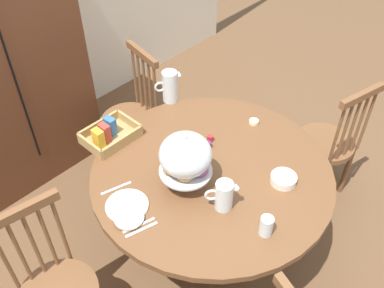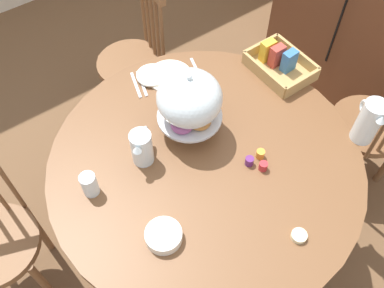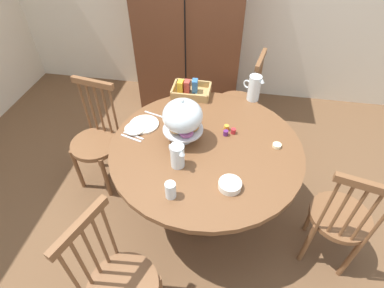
{
  "view_description": "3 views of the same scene",
  "coord_description": "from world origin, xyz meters",
  "px_view_note": "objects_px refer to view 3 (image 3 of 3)",
  "views": [
    {
      "loc": [
        -1.16,
        -1.12,
        2.45
      ],
      "look_at": [
        0.13,
        0.08,
        0.84
      ],
      "focal_mm": 40.26,
      "sensor_mm": 36.0,
      "label": 1
    },
    {
      "loc": [
        0.9,
        -0.7,
        2.26
      ],
      "look_at": [
        0.03,
        -0.07,
        0.74
      ],
      "focal_mm": 40.04,
      "sensor_mm": 36.0,
      "label": 2
    },
    {
      "loc": [
        0.29,
        -1.59,
        2.18
      ],
      "look_at": [
        0.03,
        -0.07,
        0.74
      ],
      "focal_mm": 28.16,
      "sensor_mm": 36.0,
      "label": 3
    }
  ],
  "objects_px": {
    "pastry_stand_with_dome": "(183,118)",
    "cereal_basket": "(190,90)",
    "windsor_chair_far_side": "(120,285)",
    "china_plate_small": "(135,129)",
    "windsor_chair_near_window": "(340,219)",
    "orange_juice_pitcher": "(177,156)",
    "dining_table": "(205,164)",
    "milk_pitcher": "(254,89)",
    "butter_dish": "(277,145)",
    "wooden_armoire": "(190,21)",
    "drinking_glass": "(171,190)",
    "windsor_chair_by_cabinet": "(239,104)",
    "windsor_chair_facing_door": "(97,142)",
    "china_plate_large": "(144,124)",
    "cereal_bowl": "(230,185)"
  },
  "relations": [
    {
      "from": "wooden_armoire",
      "to": "windsor_chair_by_cabinet",
      "type": "height_order",
      "value": "wooden_armoire"
    },
    {
      "from": "cereal_basket",
      "to": "china_plate_small",
      "type": "distance_m",
      "value": 0.63
    },
    {
      "from": "windsor_chair_far_side",
      "to": "cereal_basket",
      "type": "height_order",
      "value": "windsor_chair_far_side"
    },
    {
      "from": "windsor_chair_far_side",
      "to": "china_plate_small",
      "type": "height_order",
      "value": "windsor_chair_far_side"
    },
    {
      "from": "milk_pitcher",
      "to": "drinking_glass",
      "type": "bearing_deg",
      "value": -112.33
    },
    {
      "from": "pastry_stand_with_dome",
      "to": "cereal_bowl",
      "type": "bearing_deg",
      "value": -46.38
    },
    {
      "from": "cereal_basket",
      "to": "dining_table",
      "type": "bearing_deg",
      "value": -70.07
    },
    {
      "from": "windsor_chair_far_side",
      "to": "pastry_stand_with_dome",
      "type": "height_order",
      "value": "pastry_stand_with_dome"
    },
    {
      "from": "pastry_stand_with_dome",
      "to": "china_plate_small",
      "type": "height_order",
      "value": "pastry_stand_with_dome"
    },
    {
      "from": "windsor_chair_near_window",
      "to": "windsor_chair_by_cabinet",
      "type": "distance_m",
      "value": 1.4
    },
    {
      "from": "windsor_chair_far_side",
      "to": "orange_juice_pitcher",
      "type": "distance_m",
      "value": 0.81
    },
    {
      "from": "pastry_stand_with_dome",
      "to": "cereal_basket",
      "type": "bearing_deg",
      "value": 95.33
    },
    {
      "from": "windsor_chair_near_window",
      "to": "milk_pitcher",
      "type": "distance_m",
      "value": 1.15
    },
    {
      "from": "pastry_stand_with_dome",
      "to": "drinking_glass",
      "type": "xyz_separation_m",
      "value": [
        0.02,
        -0.5,
        -0.14
      ]
    },
    {
      "from": "dining_table",
      "to": "windsor_chair_by_cabinet",
      "type": "distance_m",
      "value": 0.98
    },
    {
      "from": "orange_juice_pitcher",
      "to": "milk_pitcher",
      "type": "distance_m",
      "value": 0.95
    },
    {
      "from": "windsor_chair_facing_door",
      "to": "orange_juice_pitcher",
      "type": "xyz_separation_m",
      "value": [
        0.79,
        -0.4,
        0.36
      ]
    },
    {
      "from": "windsor_chair_far_side",
      "to": "cereal_bowl",
      "type": "height_order",
      "value": "windsor_chair_far_side"
    },
    {
      "from": "windsor_chair_far_side",
      "to": "drinking_glass",
      "type": "xyz_separation_m",
      "value": [
        0.21,
        0.44,
        0.34
      ]
    },
    {
      "from": "dining_table",
      "to": "milk_pitcher",
      "type": "distance_m",
      "value": 0.75
    },
    {
      "from": "windsor_chair_by_cabinet",
      "to": "orange_juice_pitcher",
      "type": "distance_m",
      "value": 1.27
    },
    {
      "from": "windsor_chair_near_window",
      "to": "china_plate_large",
      "type": "xyz_separation_m",
      "value": [
        -1.43,
        0.4,
        0.29
      ]
    },
    {
      "from": "pastry_stand_with_dome",
      "to": "orange_juice_pitcher",
      "type": "height_order",
      "value": "pastry_stand_with_dome"
    },
    {
      "from": "pastry_stand_with_dome",
      "to": "cereal_basket",
      "type": "xyz_separation_m",
      "value": [
        -0.05,
        0.58,
        -0.16
      ]
    },
    {
      "from": "pastry_stand_with_dome",
      "to": "orange_juice_pitcher",
      "type": "xyz_separation_m",
      "value": [
        0.01,
        -0.25,
        -0.12
      ]
    },
    {
      "from": "china_plate_large",
      "to": "windsor_chair_near_window",
      "type": "bearing_deg",
      "value": -15.53
    },
    {
      "from": "cereal_basket",
      "to": "cereal_bowl",
      "type": "relative_size",
      "value": 2.26
    },
    {
      "from": "dining_table",
      "to": "cereal_basket",
      "type": "distance_m",
      "value": 0.69
    },
    {
      "from": "milk_pitcher",
      "to": "china_plate_small",
      "type": "distance_m",
      "value": 1.01
    },
    {
      "from": "windsor_chair_near_window",
      "to": "windsor_chair_by_cabinet",
      "type": "height_order",
      "value": "same"
    },
    {
      "from": "drinking_glass",
      "to": "butter_dish",
      "type": "bearing_deg",
      "value": 40.63
    },
    {
      "from": "windsor_chair_near_window",
      "to": "pastry_stand_with_dome",
      "type": "bearing_deg",
      "value": 165.41
    },
    {
      "from": "milk_pitcher",
      "to": "butter_dish",
      "type": "xyz_separation_m",
      "value": [
        0.18,
        -0.55,
        -0.09
      ]
    },
    {
      "from": "milk_pitcher",
      "to": "china_plate_small",
      "type": "bearing_deg",
      "value": -146.47
    },
    {
      "from": "milk_pitcher",
      "to": "dining_table",
      "type": "bearing_deg",
      "value": -115.72
    },
    {
      "from": "drinking_glass",
      "to": "cereal_bowl",
      "type": "bearing_deg",
      "value": 20.24
    },
    {
      "from": "orange_juice_pitcher",
      "to": "windsor_chair_facing_door",
      "type": "bearing_deg",
      "value": 153.24
    },
    {
      "from": "windsor_chair_near_window",
      "to": "cereal_basket",
      "type": "distance_m",
      "value": 1.48
    },
    {
      "from": "wooden_armoire",
      "to": "drinking_glass",
      "type": "relative_size",
      "value": 17.82
    },
    {
      "from": "dining_table",
      "to": "pastry_stand_with_dome",
      "type": "xyz_separation_m",
      "value": [
        -0.17,
        0.04,
        0.38
      ]
    },
    {
      "from": "dining_table",
      "to": "wooden_armoire",
      "type": "bearing_deg",
      "value": 103.96
    },
    {
      "from": "windsor_chair_near_window",
      "to": "orange_juice_pitcher",
      "type": "distance_m",
      "value": 1.16
    },
    {
      "from": "windsor_chair_facing_door",
      "to": "china_plate_large",
      "type": "distance_m",
      "value": 0.55
    },
    {
      "from": "windsor_chair_far_side",
      "to": "china_plate_small",
      "type": "bearing_deg",
      "value": 100.6
    },
    {
      "from": "orange_juice_pitcher",
      "to": "dining_table",
      "type": "bearing_deg",
      "value": 53.24
    },
    {
      "from": "windsor_chair_facing_door",
      "to": "drinking_glass",
      "type": "distance_m",
      "value": 1.09
    },
    {
      "from": "china_plate_small",
      "to": "drinking_glass",
      "type": "distance_m",
      "value": 0.66
    },
    {
      "from": "orange_juice_pitcher",
      "to": "china_plate_large",
      "type": "height_order",
      "value": "orange_juice_pitcher"
    },
    {
      "from": "orange_juice_pitcher",
      "to": "pastry_stand_with_dome",
      "type": "bearing_deg",
      "value": 92.64
    },
    {
      "from": "windsor_chair_facing_door",
      "to": "milk_pitcher",
      "type": "bearing_deg",
      "value": 19.17
    }
  ]
}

